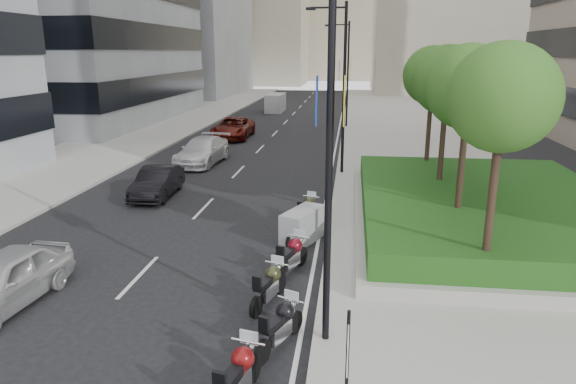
% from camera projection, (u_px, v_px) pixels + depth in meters
% --- Properties ---
extents(ground, '(160.00, 160.00, 0.00)m').
position_uv_depth(ground, '(131.00, 355.00, 11.50)').
color(ground, black).
rests_on(ground, ground).
extents(sidewalk_right, '(10.00, 100.00, 0.15)m').
position_uv_depth(sidewalk_right, '(407.00, 139.00, 39.12)').
color(sidewalk_right, '#9E9B93').
rests_on(sidewalk_right, ground).
extents(sidewalk_left, '(8.00, 100.00, 0.15)m').
position_uv_depth(sidewalk_left, '(143.00, 134.00, 41.60)').
color(sidewalk_left, '#9E9B93').
rests_on(sidewalk_left, ground).
extents(lane_edge, '(0.12, 100.00, 0.01)m').
position_uv_depth(lane_edge, '(337.00, 139.00, 39.76)').
color(lane_edge, silver).
rests_on(lane_edge, ground).
extents(lane_centre, '(0.12, 100.00, 0.01)m').
position_uv_depth(lane_centre, '(271.00, 137.00, 40.38)').
color(lane_centre, silver).
rests_on(lane_centre, ground).
extents(planter, '(10.00, 14.00, 0.40)m').
position_uv_depth(planter, '(485.00, 218.00, 19.79)').
color(planter, '#A5A399').
rests_on(planter, sidewalk_right).
extents(hedge, '(9.40, 13.40, 0.80)m').
position_uv_depth(hedge, '(487.00, 203.00, 19.63)').
color(hedge, '#1D4112').
rests_on(hedge, planter).
extents(tree_0, '(2.80, 2.80, 6.30)m').
position_uv_depth(tree_0, '(503.00, 99.00, 12.88)').
color(tree_0, '#332319').
rests_on(tree_0, planter).
extents(tree_1, '(2.80, 2.80, 6.30)m').
position_uv_depth(tree_1, '(469.00, 88.00, 16.71)').
color(tree_1, '#332319').
rests_on(tree_1, planter).
extents(tree_2, '(2.80, 2.80, 6.30)m').
position_uv_depth(tree_2, '(447.00, 81.00, 20.53)').
color(tree_2, '#332319').
rests_on(tree_2, planter).
extents(tree_3, '(2.80, 2.80, 6.30)m').
position_uv_depth(tree_3, '(433.00, 76.00, 24.36)').
color(tree_3, '#332319').
rests_on(tree_3, planter).
extents(lamp_post_0, '(2.34, 0.45, 9.00)m').
position_uv_depth(lamp_post_0, '(322.00, 127.00, 10.62)').
color(lamp_post_0, black).
rests_on(lamp_post_0, ground).
extents(lamp_post_1, '(2.34, 0.45, 9.00)m').
position_uv_depth(lamp_post_1, '(341.00, 81.00, 26.88)').
color(lamp_post_1, black).
rests_on(lamp_post_1, ground).
extents(lamp_post_2, '(2.34, 0.45, 9.00)m').
position_uv_depth(lamp_post_2, '(346.00, 69.00, 44.10)').
color(lamp_post_2, black).
rests_on(lamp_post_2, ground).
extents(parking_sign, '(0.06, 0.32, 2.50)m').
position_uv_depth(parking_sign, '(347.00, 366.00, 8.63)').
color(parking_sign, black).
rests_on(parking_sign, ground).
extents(motorcycle_1, '(0.76, 2.12, 1.07)m').
position_uv_depth(motorcycle_1, '(238.00, 377.00, 9.79)').
color(motorcycle_1, black).
rests_on(motorcycle_1, ground).
extents(motorcycle_2, '(0.96, 1.91, 1.01)m').
position_uv_depth(motorcycle_2, '(280.00, 326.00, 11.69)').
color(motorcycle_2, black).
rests_on(motorcycle_2, ground).
extents(motorcycle_3, '(0.83, 1.99, 1.02)m').
position_uv_depth(motorcycle_3, '(269.00, 285.00, 13.67)').
color(motorcycle_3, black).
rests_on(motorcycle_3, ground).
extents(motorcycle_4, '(0.94, 2.04, 1.06)m').
position_uv_depth(motorcycle_4, '(292.00, 256.00, 15.58)').
color(motorcycle_4, black).
rests_on(motorcycle_4, ground).
extents(motorcycle_5, '(1.50, 2.14, 1.21)m').
position_uv_depth(motorcycle_5, '(302.00, 226.00, 18.10)').
color(motorcycle_5, black).
rests_on(motorcycle_5, ground).
extents(motorcycle_6, '(0.80, 1.98, 1.01)m').
position_uv_depth(motorcycle_6, '(307.00, 211.00, 20.09)').
color(motorcycle_6, black).
rests_on(motorcycle_6, ground).
extents(car_a, '(2.11, 4.47, 1.48)m').
position_uv_depth(car_a, '(2.00, 280.00, 13.52)').
color(car_a, '#B1B1B3').
rests_on(car_a, ground).
extents(car_b, '(1.64, 4.24, 1.38)m').
position_uv_depth(car_b, '(157.00, 182.00, 23.81)').
color(car_b, black).
rests_on(car_b, ground).
extents(car_c, '(2.59, 5.52, 1.56)m').
position_uv_depth(car_c, '(203.00, 151.00, 30.81)').
color(car_c, silver).
rests_on(car_c, ground).
extents(car_d, '(2.71, 5.76, 1.59)m').
position_uv_depth(car_d, '(233.00, 128.00, 39.83)').
color(car_d, '#61130B').
rests_on(car_d, ground).
extents(delivery_van, '(1.79, 4.66, 1.95)m').
position_uv_depth(delivery_van, '(275.00, 104.00, 56.94)').
color(delivery_van, '#B7B7B9').
rests_on(delivery_van, ground).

